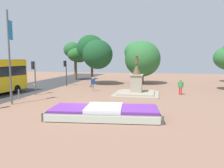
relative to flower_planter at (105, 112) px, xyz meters
The scene contains 13 objects.
ground_plane 2.42m from the flower_planter, 120.63° to the left, with size 82.46×82.46×0.00m, color #8C6651.
flower_planter is the anchor object (origin of this frame).
statue_monument 9.08m from the flower_planter, 82.82° to the left, with size 4.49×4.49×4.10m.
traffic_light_mid_block 11.61m from the flower_planter, 142.62° to the left, with size 0.41×0.30×3.42m.
traffic_light_far_corner 17.24m from the flower_planter, 121.81° to the left, with size 0.42×0.30×3.42m.
banner_pole 9.38m from the flower_planter, 164.54° to the left, with size 0.14×0.75×7.46m.
pedestrian_with_handbag 11.16m from the flower_planter, 110.64° to the left, with size 0.52×0.62×1.63m.
pedestrian_near_planter 11.45m from the flower_planter, 60.88° to the left, with size 0.55×0.32×1.58m.
kerb_bollard_mid_b 9.66m from the flower_planter, 160.55° to the left, with size 0.13×0.13×1.00m.
kerb_bollard_north 10.02m from the flower_planter, 154.78° to the left, with size 0.14×0.14×0.93m.
park_tree_behind_statue 18.50m from the flower_planter, 108.32° to the left, with size 5.58×5.38×7.13m.
park_tree_street_side 25.40m from the flower_planter, 115.10° to the left, with size 3.86×4.56×6.51m.
park_tree_mid_canopy 19.36m from the flower_planter, 87.10° to the left, with size 5.27×5.49×6.22m.
Camera 1 is at (4.45, -15.19, 3.70)m, focal length 35.00 mm.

